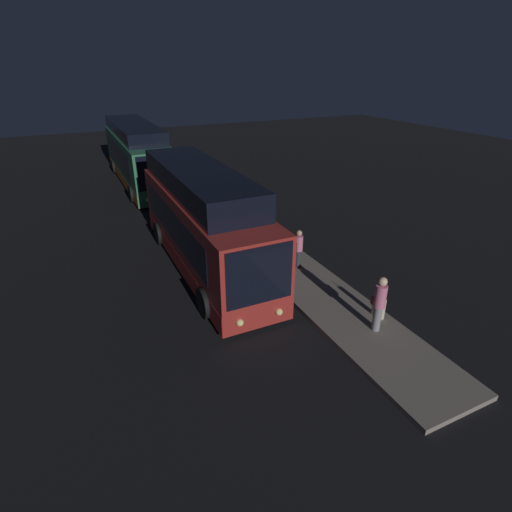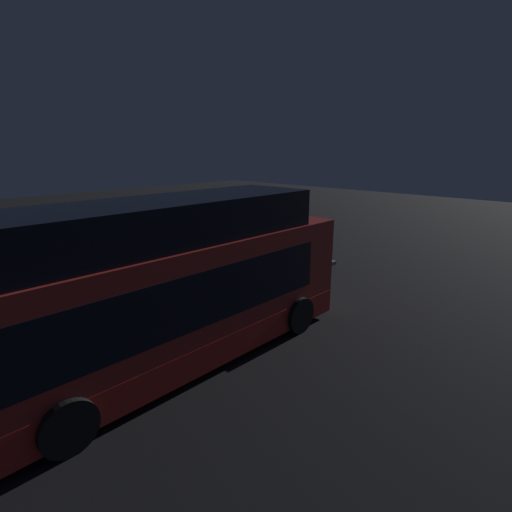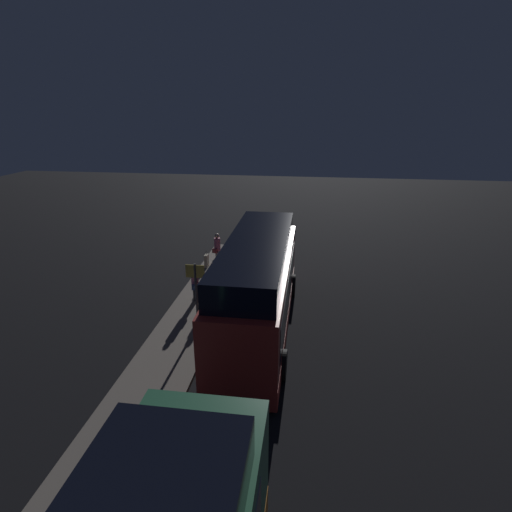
% 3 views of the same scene
% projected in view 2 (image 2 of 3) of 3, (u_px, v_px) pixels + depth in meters
% --- Properties ---
extents(ground, '(80.00, 80.00, 0.00)m').
position_uv_depth(ground, '(178.00, 356.00, 10.30)').
color(ground, black).
extents(platform, '(20.00, 2.48, 0.17)m').
position_uv_depth(platform, '(123.00, 321.00, 12.16)').
color(platform, slate).
rests_on(platform, ground).
extents(bus_lead, '(10.28, 2.75, 4.09)m').
position_uv_depth(bus_lead, '(169.00, 294.00, 9.53)').
color(bus_lead, maroon).
rests_on(bus_lead, ground).
extents(passenger_boarding, '(0.63, 0.62, 1.80)m').
position_uv_depth(passenger_boarding, '(199.00, 273.00, 13.33)').
color(passenger_boarding, '#2D2D33').
rests_on(passenger_boarding, platform).
extents(passenger_waiting, '(0.57, 0.41, 1.60)m').
position_uv_depth(passenger_waiting, '(164.00, 277.00, 13.30)').
color(passenger_waiting, '#2D2D33').
rests_on(passenger_waiting, platform).
extents(passenger_with_bags, '(0.61, 0.48, 1.86)m').
position_uv_depth(passenger_with_bags, '(260.00, 247.00, 16.59)').
color(passenger_with_bags, gray).
rests_on(passenger_with_bags, platform).
extents(suitcase, '(0.42, 0.18, 0.97)m').
position_uv_depth(suitcase, '(242.00, 262.00, 16.76)').
color(suitcase, beige).
rests_on(suitcase, platform).
extents(sign_post, '(0.10, 0.78, 2.74)m').
position_uv_depth(sign_post, '(110.00, 270.00, 11.06)').
color(sign_post, '#4C4C51').
rests_on(sign_post, platform).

